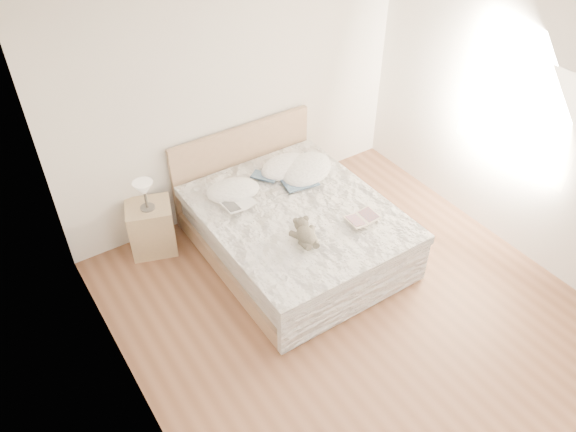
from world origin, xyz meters
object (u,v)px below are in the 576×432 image
object	(u,v)px
bed	(292,227)
photo_book	(238,205)
teddy_bear	(306,241)
childrens_book	(362,219)
table_lamp	(144,190)
nightstand	(152,228)

from	to	relation	value
bed	photo_book	bearing A→B (deg)	149.95
teddy_bear	childrens_book	bearing A→B (deg)	9.27
bed	childrens_book	xyz separation A→B (m)	(0.42, -0.58, 0.32)
table_lamp	teddy_bear	world-z (taller)	table_lamp
bed	teddy_bear	size ratio (longest dim) A/B	6.79
childrens_book	bed	bearing A→B (deg)	128.05
photo_book	bed	bearing A→B (deg)	-32.09
bed	table_lamp	world-z (taller)	bed
nightstand	photo_book	bearing A→B (deg)	-37.02
bed	teddy_bear	bearing A→B (deg)	-111.89
nightstand	photo_book	distance (m)	0.99
table_lamp	childrens_book	distance (m)	2.14
photo_book	teddy_bear	size ratio (longest dim) A/B	1.03
photo_book	teddy_bear	bearing A→B (deg)	-75.92
nightstand	teddy_bear	world-z (taller)	teddy_bear
table_lamp	teddy_bear	xyz separation A→B (m)	(0.99, -1.35, -0.14)
table_lamp	bed	bearing A→B (deg)	-33.32
bed	teddy_bear	distance (m)	0.69
bed	nightstand	world-z (taller)	bed
photo_book	teddy_bear	xyz separation A→B (m)	(0.24, -0.83, 0.02)
bed	table_lamp	distance (m)	1.53
nightstand	teddy_bear	size ratio (longest dim) A/B	1.77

